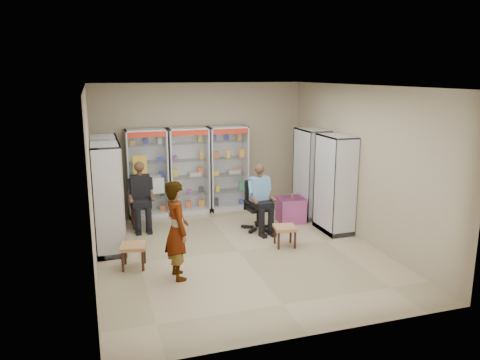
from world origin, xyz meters
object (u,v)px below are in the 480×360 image
object	(u,v)px
cabinet_left_near	(108,199)
standing_man	(177,230)
cabinet_back_left	(147,173)
woven_stool_b	(134,256)
pink_trunk	(291,210)
cabinet_right_far	(311,173)
seated_shopkeeper	(259,200)
woven_stool_a	(285,236)
cabinet_back_right	(228,168)
cabinet_back_mid	(189,171)
cabinet_right_near	(335,184)
office_chair	(258,206)
wooden_chair	(141,205)
cabinet_left_far	(106,185)

from	to	relation	value
cabinet_left_near	standing_man	distance (m)	1.79
cabinet_back_left	cabinet_left_near	bearing A→B (deg)	-114.61
woven_stool_b	standing_man	distance (m)	1.06
pink_trunk	standing_man	xyz separation A→B (m)	(-2.90, -2.14, 0.53)
cabinet_right_far	seated_shopkeeper	xyz separation A→B (m)	(-1.46, -0.60, -0.34)
cabinet_left_near	standing_man	bearing A→B (deg)	33.19
woven_stool_a	standing_man	world-z (taller)	standing_man
cabinet_back_right	pink_trunk	distance (m)	1.88
cabinet_back_mid	cabinet_left_near	xyz separation A→B (m)	(-1.88, -2.03, 0.00)
cabinet_back_mid	cabinet_right_far	size ratio (longest dim) A/B	1.00
cabinet_right_near	office_chair	world-z (taller)	cabinet_right_near
office_chair	seated_shopkeeper	size ratio (longest dim) A/B	0.79
wooden_chair	woven_stool_b	bearing A→B (deg)	-99.10
cabinet_right_near	cabinet_left_far	xyz separation A→B (m)	(-4.46, 1.30, 0.00)
cabinet_left_near	woven_stool_b	bearing A→B (deg)	20.46
wooden_chair	woven_stool_b	xyz separation A→B (m)	(-0.35, -2.18, -0.27)
cabinet_back_right	standing_man	world-z (taller)	cabinet_back_right
cabinet_back_mid	cabinet_back_right	size ratio (longest dim) A/B	1.00
cabinet_back_left	woven_stool_a	bearing A→B (deg)	-50.98
cabinet_right_near	pink_trunk	distance (m)	1.26
standing_man	wooden_chair	bearing A→B (deg)	0.20
woven_stool_a	standing_man	bearing A→B (deg)	-160.46
cabinet_back_mid	seated_shopkeeper	world-z (taller)	cabinet_back_mid
cabinet_right_near	standing_man	distance (m)	3.72
cabinet_right_near	woven_stool_b	xyz separation A→B (m)	(-4.13, -0.68, -0.80)
woven_stool_a	seated_shopkeeper	bearing A→B (deg)	98.94
woven_stool_a	woven_stool_b	bearing A→B (deg)	-176.59
cabinet_back_right	seated_shopkeeper	xyz separation A→B (m)	(0.17, -1.73, -0.34)
cabinet_back_mid	standing_man	xyz separation A→B (m)	(-0.91, -3.52, -0.20)
cabinet_back_mid	pink_trunk	xyz separation A→B (m)	(1.99, -1.38, -0.73)
office_chair	cabinet_back_mid	bearing A→B (deg)	118.08
wooden_chair	cabinet_right_near	bearing A→B (deg)	-21.64
cabinet_back_left	woven_stool_b	xyz separation A→B (m)	(-0.60, -2.91, -0.80)
cabinet_back_mid	seated_shopkeeper	size ratio (longest dim) A/B	1.51
cabinet_back_right	cabinet_left_near	distance (m)	3.48
cabinet_right_far	woven_stool_a	bearing A→B (deg)	141.10
wooden_chair	seated_shopkeeper	distance (m)	2.53
cabinet_back_left	woven_stool_b	bearing A→B (deg)	-101.63
cabinet_right_near	cabinet_left_near	xyz separation A→B (m)	(-4.46, 0.20, 0.00)
cabinet_right_far	cabinet_right_near	xyz separation A→B (m)	(0.00, -1.10, 0.00)
pink_trunk	woven_stool_b	distance (m)	3.86
seated_shopkeeper	cabinet_back_left	bearing A→B (deg)	134.55
cabinet_right_far	seated_shopkeeper	bearing A→B (deg)	112.22
cabinet_left_near	woven_stool_b	xyz separation A→B (m)	(0.33, -0.88, -0.80)
wooden_chair	woven_stool_b	distance (m)	2.23
cabinet_left_far	seated_shopkeeper	xyz separation A→B (m)	(3.00, -0.80, -0.34)
cabinet_back_mid	cabinet_right_far	bearing A→B (deg)	-23.65
cabinet_back_mid	cabinet_left_far	world-z (taller)	same
woven_stool_b	cabinet_back_left	bearing A→B (deg)	78.37
cabinet_back_left	cabinet_right_near	xyz separation A→B (m)	(3.53, -2.23, 0.00)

